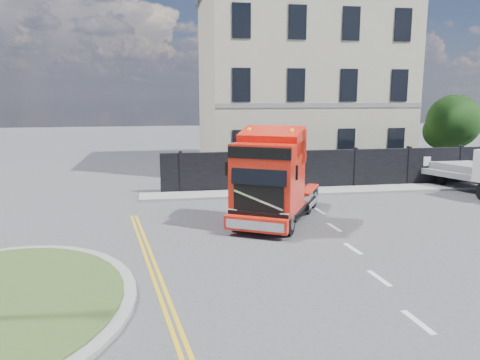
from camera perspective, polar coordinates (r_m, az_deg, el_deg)
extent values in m
plane|color=#424244|center=(14.80, 2.30, -8.51)|extent=(120.00, 120.00, 0.00)
cube|color=black|center=(24.68, 11.67, 1.33)|extent=(18.00, 0.25, 2.00)
cube|color=beige|center=(31.50, 6.94, 11.59)|extent=(12.00, 10.00, 11.00)
cylinder|color=#382619|center=(31.26, 24.34, 2.86)|extent=(0.24, 0.24, 2.40)
sphere|color=black|center=(31.09, 24.61, 6.51)|extent=(3.20, 3.20, 3.20)
sphere|color=black|center=(31.19, 23.35, 5.50)|extent=(2.20, 2.20, 2.20)
cube|color=gray|center=(24.03, 12.36, -1.22)|extent=(20.00, 1.60, 0.12)
cube|color=black|center=(18.51, 4.73, -2.54)|extent=(4.59, 5.91, 0.40)
cube|color=red|center=(16.81, 3.44, 0.45)|extent=(3.04, 3.08, 2.47)
cube|color=red|center=(17.55, 4.32, 4.20)|extent=(2.31, 1.77, 1.23)
cube|color=black|center=(15.68, 2.31, 1.05)|extent=(1.72, 0.99, 0.93)
cube|color=red|center=(15.80, 1.96, -5.43)|extent=(2.08, 1.34, 0.49)
cylinder|color=black|center=(16.75, -0.43, -4.61)|extent=(0.69, 0.94, 0.92)
cylinder|color=gray|center=(16.75, -0.43, -4.61)|extent=(0.53, 0.60, 0.50)
cylinder|color=black|center=(16.22, 5.94, -5.16)|extent=(0.69, 0.94, 0.92)
cylinder|color=gray|center=(16.22, 5.94, -5.16)|extent=(0.53, 0.60, 0.50)
cylinder|color=black|center=(19.64, 2.69, -2.38)|extent=(0.69, 0.94, 0.92)
cylinder|color=gray|center=(19.64, 2.69, -2.38)|extent=(0.53, 0.60, 0.50)
cylinder|color=black|center=(19.19, 8.15, -2.77)|extent=(0.69, 0.94, 0.92)
cylinder|color=gray|center=(19.19, 8.15, -2.77)|extent=(0.53, 0.60, 0.50)
cylinder|color=black|center=(20.63, 3.54, -1.76)|extent=(0.69, 0.94, 0.92)
cylinder|color=gray|center=(20.63, 3.54, -1.76)|extent=(0.53, 0.60, 0.50)
cylinder|color=black|center=(20.20, 8.74, -2.13)|extent=(0.69, 0.94, 0.92)
cylinder|color=gray|center=(20.20, 8.74, -2.13)|extent=(0.53, 0.60, 0.50)
cylinder|color=black|center=(26.92, 23.22, 0.14)|extent=(0.29, 0.80, 0.80)
cylinder|color=black|center=(28.16, 26.95, 0.27)|extent=(0.29, 0.80, 0.80)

